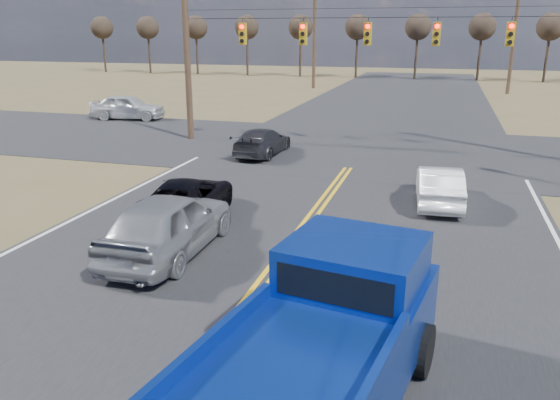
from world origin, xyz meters
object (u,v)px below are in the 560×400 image
(black_suv, at_px, (187,198))
(white_car_queue, at_px, (439,186))
(cross_car_west, at_px, (127,107))
(dgrey_car_queue, at_px, (262,142))
(pickup_truck, at_px, (320,353))
(silver_suv, at_px, (168,223))

(black_suv, xyz_separation_m, white_car_queue, (7.27, 3.51, 0.02))
(cross_car_west, bearing_deg, dgrey_car_queue, -132.63)
(pickup_truck, bearing_deg, cross_car_west, 135.78)
(white_car_queue, xyz_separation_m, dgrey_car_queue, (-7.86, 5.50, -0.03))
(silver_suv, relative_size, cross_car_west, 1.02)
(black_suv, relative_size, dgrey_car_queue, 1.06)
(pickup_truck, distance_m, white_car_queue, 11.35)
(silver_suv, distance_m, dgrey_car_queue, 11.81)
(pickup_truck, height_order, dgrey_car_queue, pickup_truck)
(pickup_truck, distance_m, dgrey_car_queue, 17.94)
(silver_suv, relative_size, black_suv, 1.07)
(silver_suv, bearing_deg, cross_car_west, -56.76)
(silver_suv, height_order, white_car_queue, silver_suv)
(white_car_queue, distance_m, dgrey_car_queue, 9.60)
(pickup_truck, height_order, cross_car_west, pickup_truck)
(silver_suv, relative_size, dgrey_car_queue, 1.14)
(dgrey_car_queue, bearing_deg, white_car_queue, 146.81)
(black_suv, distance_m, cross_car_west, 20.50)
(black_suv, bearing_deg, cross_car_west, -60.85)
(dgrey_car_queue, bearing_deg, black_suv, 95.55)
(black_suv, bearing_deg, white_car_queue, -161.40)
(cross_car_west, bearing_deg, silver_suv, -155.64)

